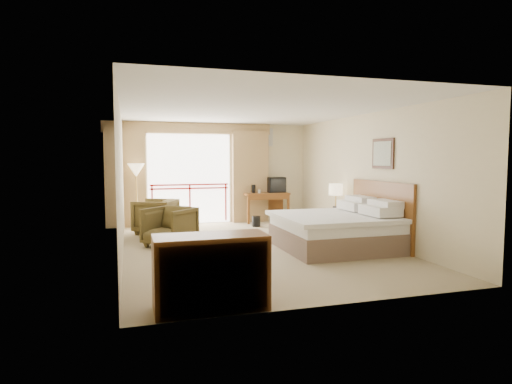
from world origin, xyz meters
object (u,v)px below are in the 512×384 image
object	(u,v)px
nightstand	(336,222)
dresser	(211,272)
side_table	(154,222)
floor_lamp	(136,173)
bed	(337,229)
wastebasket	(256,221)
armchair_near	(170,246)
table_lamp	(336,190)
armchair_far	(156,233)
desk	(265,199)
tv	(276,185)

from	to	relation	value
nightstand	dresser	size ratio (longest dim) A/B	0.45
side_table	floor_lamp	xyz separation A→B (m)	(-0.31, 1.61, 1.02)
bed	nightstand	bearing A→B (deg)	63.23
nightstand	floor_lamp	distance (m)	5.05
side_table	wastebasket	bearing A→B (deg)	21.04
armchair_near	wastebasket	bearing A→B (deg)	82.10
nightstand	wastebasket	distance (m)	2.17
table_lamp	armchair_far	bearing A→B (deg)	162.03
nightstand	wastebasket	world-z (taller)	nightstand
wastebasket	side_table	bearing A→B (deg)	-158.96
floor_lamp	desk	bearing A→B (deg)	3.12
nightstand	desk	bearing A→B (deg)	109.34
side_table	dresser	size ratio (longest dim) A/B	0.42
side_table	tv	bearing A→B (deg)	26.82
floor_lamp	tv	bearing A→B (deg)	1.94
tv	armchair_far	distance (m)	3.62
table_lamp	floor_lamp	xyz separation A→B (m)	(-4.41, 2.14, 0.37)
nightstand	armchair_far	xyz separation A→B (m)	(-4.00, 1.35, -0.29)
nightstand	side_table	xyz separation A→B (m)	(-4.09, 0.59, 0.08)
armchair_far	table_lamp	bearing A→B (deg)	98.07
bed	armchair_near	world-z (taller)	bed
table_lamp	desk	distance (m)	2.55
tv	armchair_far	bearing A→B (deg)	-170.16
desk	armchair_far	world-z (taller)	desk
nightstand	wastebasket	size ratio (longest dim) A/B	2.20
tv	side_table	xyz separation A→B (m)	(-3.42, -1.73, -0.64)
side_table	floor_lamp	size ratio (longest dim) A/B	0.34
side_table	floor_lamp	distance (m)	1.93
dresser	floor_lamp	bearing A→B (deg)	100.21
bed	armchair_near	size ratio (longest dim) A/B	2.45
wastebasket	armchair_far	world-z (taller)	armchair_far
dresser	table_lamp	bearing A→B (deg)	51.63
nightstand	side_table	bearing A→B (deg)	169.00
armchair_far	side_table	xyz separation A→B (m)	(-0.09, -0.76, 0.38)
table_lamp	floor_lamp	world-z (taller)	floor_lamp
armchair_far	dresser	world-z (taller)	dresser
tv	wastebasket	world-z (taller)	tv
armchair_near	dresser	xyz separation A→B (m)	(0.13, -3.79, 0.44)
nightstand	armchair_far	distance (m)	4.24
armchair_far	floor_lamp	bearing A→B (deg)	-128.28
armchair_near	desk	bearing A→B (deg)	86.68
nightstand	desk	size ratio (longest dim) A/B	0.48
desk	floor_lamp	xyz separation A→B (m)	(-3.44, -0.19, 0.77)
wastebasket	dresser	distance (m)	6.08
bed	dresser	distance (m)	3.96
desk	tv	xyz separation A→B (m)	(0.30, -0.06, 0.39)
bed	floor_lamp	size ratio (longest dim) A/B	1.31
desk	armchair_far	size ratio (longest dim) A/B	1.40
armchair_near	armchair_far	bearing A→B (deg)	140.19
wastebasket	armchair_near	xyz separation A→B (m)	(-2.37, -1.86, -0.13)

